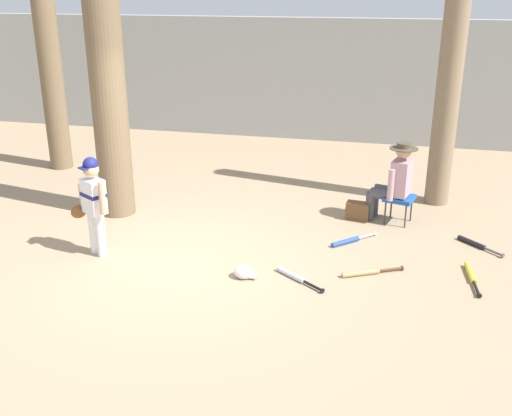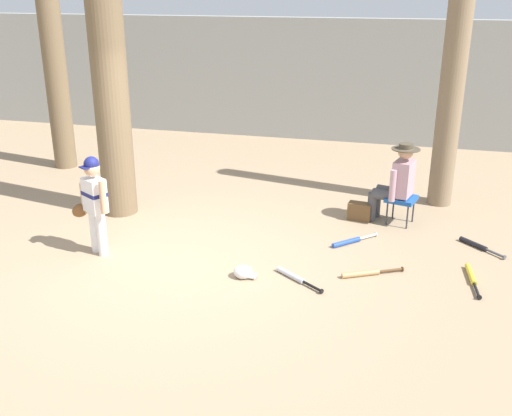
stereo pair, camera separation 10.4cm
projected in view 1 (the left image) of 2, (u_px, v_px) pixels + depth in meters
The scene contains 14 objects.
ground_plane at pixel (180, 267), 7.40m from camera, with size 60.00×60.00×0.00m, color #9E8466.
concrete_back_wall at pixel (289, 79), 13.23m from camera, with size 18.00×0.36×2.62m, color gray.
tree_near_player at pixel (107, 75), 8.42m from camera, with size 0.86×0.86×5.05m.
tree_behind_spectator at pixel (450, 76), 8.87m from camera, with size 0.50×0.50×4.48m.
young_ballplayer at pixel (93, 200), 7.49m from camera, with size 0.61×0.36×1.31m.
folding_stool at pixel (399, 199), 8.64m from camera, with size 0.49×0.49×0.41m.
seated_spectator at pixel (394, 180), 8.59m from camera, with size 0.68×0.54×1.20m.
handbag_beside_stool at pixel (358, 211), 8.85m from camera, with size 0.34×0.18×0.26m, color brown.
bat_wood_tan at pixel (366, 272), 7.18m from camera, with size 0.73×0.43×0.07m.
bat_aluminum_silver at pixel (294, 276), 7.08m from camera, with size 0.65×0.49×0.07m.
bat_yellow_trainer at pixel (471, 275), 7.11m from camera, with size 0.14×0.82×0.07m.
bat_blue_youth at pixel (349, 241), 8.06m from camera, with size 0.57×0.59×0.07m.
bat_black_composite at pixel (475, 244), 7.96m from camera, with size 0.56×0.54×0.07m.
batting_helmet_white at pixel (244, 272), 7.11m from camera, with size 0.28×0.21×0.16m.
Camera 1 is at (2.52, -6.24, 3.30)m, focal length 41.77 mm.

